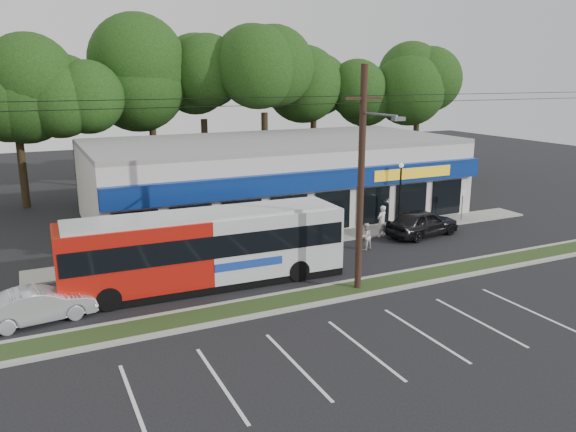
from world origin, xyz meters
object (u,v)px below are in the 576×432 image
(sign_post, at_px, (463,199))
(car_silver, at_px, (39,305))
(lamp_post, at_px, (400,188))
(car_dark, at_px, (422,223))
(pedestrian_a, at_px, (382,221))
(metrobus, at_px, (206,247))
(pedestrian_b, at_px, (366,236))
(utility_pole, at_px, (359,173))

(sign_post, relative_size, car_silver, 0.53)
(lamp_post, distance_m, sign_post, 5.13)
(lamp_post, relative_size, car_dark, 0.87)
(car_dark, distance_m, pedestrian_a, 2.52)
(metrobus, height_order, pedestrian_b, metrobus)
(pedestrian_a, bearing_deg, lamp_post, -169.13)
(utility_pole, bearing_deg, pedestrian_a, 48.13)
(metrobus, xyz_separation_m, pedestrian_a, (12.05, 3.31, -0.89))
(pedestrian_b, bearing_deg, utility_pole, 39.54)
(utility_pole, bearing_deg, sign_post, 30.15)
(metrobus, bearing_deg, pedestrian_a, 17.07)
(car_dark, bearing_deg, metrobus, 90.35)
(car_silver, height_order, pedestrian_a, pedestrian_a)
(sign_post, height_order, car_dark, sign_post)
(pedestrian_b, bearing_deg, pedestrian_a, -155.36)
(metrobus, bearing_deg, pedestrian_b, 10.49)
(lamp_post, bearing_deg, pedestrian_b, -147.05)
(utility_pole, height_order, car_silver, utility_pole)
(metrobus, bearing_deg, lamp_post, 18.74)
(sign_post, relative_size, metrobus, 0.17)
(metrobus, height_order, pedestrian_a, metrobus)
(utility_pole, distance_m, car_silver, 14.16)
(lamp_post, relative_size, metrobus, 0.32)
(metrobus, relative_size, pedestrian_a, 6.76)
(sign_post, height_order, pedestrian_a, sign_post)
(utility_pole, xyz_separation_m, lamp_post, (8.17, 7.87, -2.74))
(car_silver, xyz_separation_m, pedestrian_a, (19.27, 4.31, 0.27))
(utility_pole, relative_size, car_silver, 11.82)
(utility_pole, bearing_deg, pedestrian_b, 52.82)
(lamp_post, xyz_separation_m, pedestrian_a, (-2.00, -0.99, -1.70))
(car_dark, bearing_deg, pedestrian_a, 58.87)
(pedestrian_a, bearing_deg, utility_pole, 32.60)
(sign_post, xyz_separation_m, pedestrian_b, (-9.32, -2.57, -0.79))
(sign_post, bearing_deg, lamp_post, 177.42)
(utility_pole, xyz_separation_m, pedestrian_b, (3.85, 5.07, -4.65))
(sign_post, bearing_deg, car_silver, -169.07)
(pedestrian_a, bearing_deg, sign_post, 170.73)
(metrobus, distance_m, pedestrian_a, 12.53)
(lamp_post, height_order, pedestrian_a, lamp_post)
(pedestrian_b, bearing_deg, car_dark, 177.19)
(utility_pole, height_order, pedestrian_b, utility_pole)
(car_dark, bearing_deg, lamp_post, 0.61)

